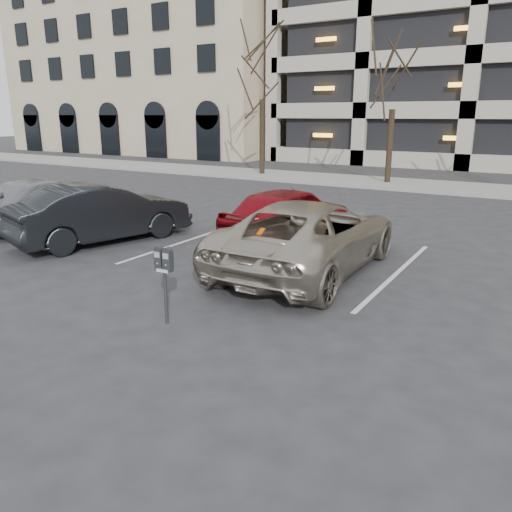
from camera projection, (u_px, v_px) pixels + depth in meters
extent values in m
plane|color=#28282B|center=(288.00, 294.00, 9.37)|extent=(140.00, 140.00, 0.00)
cube|color=gray|center=(452.00, 188.00, 22.52)|extent=(80.00, 4.00, 0.12)
cube|color=silver|center=(53.00, 218.00, 16.14)|extent=(0.10, 5.20, 0.00)
cube|color=silver|center=(114.00, 228.00, 14.75)|extent=(0.10, 5.20, 0.00)
cube|color=silver|center=(189.00, 240.00, 13.35)|extent=(0.10, 5.20, 0.00)
cube|color=silver|center=(281.00, 255.00, 11.96)|extent=(0.10, 5.20, 0.00)
cube|color=silver|center=(397.00, 273.00, 10.56)|extent=(0.10, 5.20, 0.00)
cube|color=tan|center=(171.00, 67.00, 45.95)|extent=(26.00, 16.00, 15.00)
cylinder|color=black|center=(262.00, 138.00, 26.97)|extent=(0.28, 0.28, 4.02)
cylinder|color=black|center=(390.00, 148.00, 23.55)|extent=(0.28, 0.28, 3.48)
cylinder|color=black|center=(166.00, 297.00, 7.93)|extent=(0.06, 0.06, 0.90)
cube|color=black|center=(164.00, 269.00, 7.80)|extent=(0.30, 0.11, 0.06)
cube|color=silver|center=(162.00, 271.00, 7.76)|extent=(0.22, 0.02, 0.05)
cube|color=gray|center=(157.00, 255.00, 7.73)|extent=(0.11, 0.01, 0.09)
cube|color=gray|center=(165.00, 256.00, 7.65)|extent=(0.11, 0.01, 0.09)
imported|color=#B9AF9D|center=(309.00, 236.00, 10.63)|extent=(2.66, 5.52, 1.52)
cube|color=#DB5104|center=(273.00, 206.00, 9.81)|extent=(0.10, 0.20, 0.01)
imported|color=maroon|center=(288.00, 214.00, 13.00)|extent=(2.14, 4.50, 1.49)
imported|color=black|center=(101.00, 213.00, 13.04)|extent=(2.84, 4.91, 1.53)
imported|color=#94959B|center=(44.00, 202.00, 15.04)|extent=(2.66, 5.07, 1.40)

